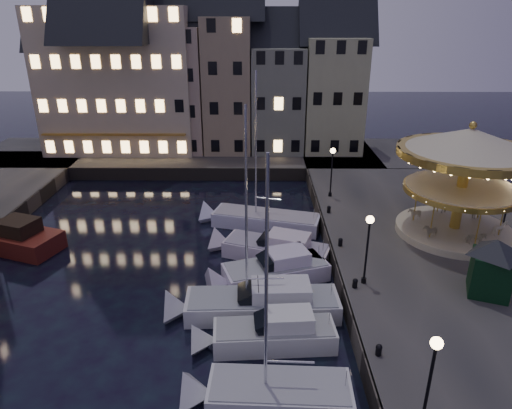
{
  "coord_description": "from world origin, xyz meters",
  "views": [
    {
      "loc": [
        1.23,
        -21.36,
        15.41
      ],
      "look_at": [
        1.0,
        8.0,
        3.2
      ],
      "focal_mm": 32.0,
      "sensor_mm": 36.0,
      "label": 1
    }
  ],
  "objects_px": {
    "bollard_b": "(355,283)",
    "motorboat_e": "(270,249)",
    "motorboat_b": "(266,335)",
    "ticket_kiosk": "(494,258)",
    "streetlamp_d": "(510,194)",
    "bollard_a": "(379,349)",
    "motorboat_c": "(255,304)",
    "carousel": "(466,162)",
    "motorboat_a": "(266,394)",
    "motorboat_d": "(269,272)",
    "streetlamp_b": "(368,240)",
    "bollard_d": "(329,209)",
    "motorboat_f": "(259,220)",
    "streetlamp_a": "(431,372)",
    "bollard_c": "(340,242)",
    "red_fishing_boat": "(7,238)",
    "streetlamp_c": "(332,165)"
  },
  "relations": [
    {
      "from": "motorboat_c",
      "to": "motorboat_e",
      "type": "distance_m",
      "value": 6.55
    },
    {
      "from": "bollard_a",
      "to": "ticket_kiosk",
      "type": "bearing_deg",
      "value": 35.02
    },
    {
      "from": "streetlamp_b",
      "to": "streetlamp_c",
      "type": "height_order",
      "value": "same"
    },
    {
      "from": "streetlamp_a",
      "to": "bollard_d",
      "type": "xyz_separation_m",
      "value": [
        -0.6,
        20.0,
        -2.41
      ]
    },
    {
      "from": "streetlamp_b",
      "to": "streetlamp_a",
      "type": "bearing_deg",
      "value": -90.0
    },
    {
      "from": "streetlamp_b",
      "to": "ticket_kiosk",
      "type": "height_order",
      "value": "streetlamp_b"
    },
    {
      "from": "bollard_b",
      "to": "motorboat_b",
      "type": "distance_m",
      "value": 6.1
    },
    {
      "from": "bollard_d",
      "to": "streetlamp_a",
      "type": "bearing_deg",
      "value": -88.28
    },
    {
      "from": "streetlamp_b",
      "to": "bollard_a",
      "type": "relative_size",
      "value": 7.32
    },
    {
      "from": "streetlamp_d",
      "to": "carousel",
      "type": "height_order",
      "value": "carousel"
    },
    {
      "from": "bollard_b",
      "to": "motorboat_e",
      "type": "bearing_deg",
      "value": 128.66
    },
    {
      "from": "bollard_b",
      "to": "motorboat_b",
      "type": "relative_size",
      "value": 0.08
    },
    {
      "from": "streetlamp_b",
      "to": "bollard_b",
      "type": "xyz_separation_m",
      "value": [
        -0.6,
        -0.5,
        -2.41
      ]
    },
    {
      "from": "streetlamp_b",
      "to": "motorboat_b",
      "type": "bearing_deg",
      "value": -145.6
    },
    {
      "from": "streetlamp_a",
      "to": "motorboat_a",
      "type": "height_order",
      "value": "motorboat_a"
    },
    {
      "from": "red_fishing_boat",
      "to": "ticket_kiosk",
      "type": "distance_m",
      "value": 31.61
    },
    {
      "from": "bollard_b",
      "to": "motorboat_a",
      "type": "relative_size",
      "value": 0.05
    },
    {
      "from": "streetlamp_b",
      "to": "carousel",
      "type": "height_order",
      "value": "carousel"
    },
    {
      "from": "motorboat_c",
      "to": "motorboat_b",
      "type": "bearing_deg",
      "value": -77.82
    },
    {
      "from": "bollard_a",
      "to": "streetlamp_b",
      "type": "bearing_deg",
      "value": 84.29
    },
    {
      "from": "ticket_kiosk",
      "to": "bollard_a",
      "type": "bearing_deg",
      "value": -144.98
    },
    {
      "from": "streetlamp_a",
      "to": "streetlamp_c",
      "type": "relative_size",
      "value": 1.0
    },
    {
      "from": "streetlamp_b",
      "to": "ticket_kiosk",
      "type": "distance_m",
      "value": 6.62
    },
    {
      "from": "bollard_a",
      "to": "motorboat_f",
      "type": "relative_size",
      "value": 0.05
    },
    {
      "from": "streetlamp_c",
      "to": "motorboat_a",
      "type": "bearing_deg",
      "value": -105.02
    },
    {
      "from": "motorboat_d",
      "to": "bollard_a",
      "type": "bearing_deg",
      "value": -60.08
    },
    {
      "from": "motorboat_b",
      "to": "streetlamp_d",
      "type": "bearing_deg",
      "value": 32.66
    },
    {
      "from": "motorboat_a",
      "to": "motorboat_f",
      "type": "distance_m",
      "value": 17.91
    },
    {
      "from": "streetlamp_c",
      "to": "carousel",
      "type": "relative_size",
      "value": 0.46
    },
    {
      "from": "streetlamp_d",
      "to": "bollard_a",
      "type": "relative_size",
      "value": 7.32
    },
    {
      "from": "bollard_a",
      "to": "motorboat_a",
      "type": "relative_size",
      "value": 0.05
    },
    {
      "from": "streetlamp_a",
      "to": "bollard_c",
      "type": "height_order",
      "value": "streetlamp_a"
    },
    {
      "from": "motorboat_c",
      "to": "carousel",
      "type": "distance_m",
      "value": 16.81
    },
    {
      "from": "streetlamp_b",
      "to": "motorboat_f",
      "type": "height_order",
      "value": "motorboat_f"
    },
    {
      "from": "motorboat_c",
      "to": "carousel",
      "type": "height_order",
      "value": "motorboat_c"
    },
    {
      "from": "motorboat_a",
      "to": "ticket_kiosk",
      "type": "relative_size",
      "value": 3.19
    },
    {
      "from": "red_fishing_boat",
      "to": "ticket_kiosk",
      "type": "height_order",
      "value": "red_fishing_boat"
    },
    {
      "from": "red_fishing_boat",
      "to": "motorboat_a",
      "type": "bearing_deg",
      "value": -37.89
    },
    {
      "from": "bollard_a",
      "to": "motorboat_d",
      "type": "relative_size",
      "value": 0.08
    },
    {
      "from": "motorboat_a",
      "to": "motorboat_f",
      "type": "bearing_deg",
      "value": 91.09
    },
    {
      "from": "motorboat_f",
      "to": "carousel",
      "type": "xyz_separation_m",
      "value": [
        13.63,
        -3.9,
        5.97
      ]
    },
    {
      "from": "streetlamp_d",
      "to": "motorboat_c",
      "type": "relative_size",
      "value": 0.33
    },
    {
      "from": "streetlamp_b",
      "to": "streetlamp_d",
      "type": "relative_size",
      "value": 1.0
    },
    {
      "from": "motorboat_b",
      "to": "ticket_kiosk",
      "type": "xyz_separation_m",
      "value": [
        12.14,
        2.83,
        2.88
      ]
    },
    {
      "from": "bollard_d",
      "to": "motorboat_f",
      "type": "xyz_separation_m",
      "value": [
        -5.4,
        0.3,
        -1.07
      ]
    },
    {
      "from": "motorboat_f",
      "to": "motorboat_d",
      "type": "bearing_deg",
      "value": -85.2
    },
    {
      "from": "motorboat_d",
      "to": "motorboat_e",
      "type": "relative_size",
      "value": 0.93
    },
    {
      "from": "streetlamp_d",
      "to": "bollard_b",
      "type": "distance_m",
      "value": 14.27
    },
    {
      "from": "bollard_b",
      "to": "ticket_kiosk",
      "type": "relative_size",
      "value": 0.15
    },
    {
      "from": "motorboat_a",
      "to": "motorboat_d",
      "type": "distance_m",
      "value": 9.82
    }
  ]
}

